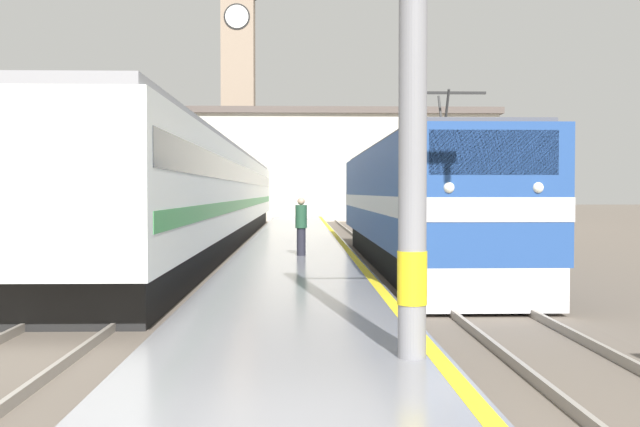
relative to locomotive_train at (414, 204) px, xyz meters
The scene contains 10 objects.
ground_plane 13.67m from the locomotive_train, 105.26° to the left, with size 200.00×200.00×0.00m, color #60564C.
platform 8.98m from the locomotive_train, 113.84° to the left, with size 3.64×140.00×0.40m.
rail_track_near 8.28m from the locomotive_train, 90.00° to the left, with size 2.84×140.00×0.16m.
rail_track_far 10.94m from the locomotive_train, 131.56° to the left, with size 2.83×140.00×0.16m.
locomotive_train is the anchor object (origin of this frame).
passenger_train 12.95m from the locomotive_train, 123.53° to the left, with size 2.92×44.30×4.04m.
catenary_mast 14.48m from the locomotive_train, 98.54° to the right, with size 2.50×0.34×7.41m.
person_on_platform 3.50m from the locomotive_train, behind, with size 0.34×0.34×1.70m.
clock_tower 51.66m from the locomotive_train, 100.60° to the left, with size 3.85×3.85×23.64m.
station_building 39.43m from the locomotive_train, 91.56° to the left, with size 26.57×10.00×8.79m.
Camera 1 is at (0.12, -5.54, 2.25)m, focal length 42.00 mm.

